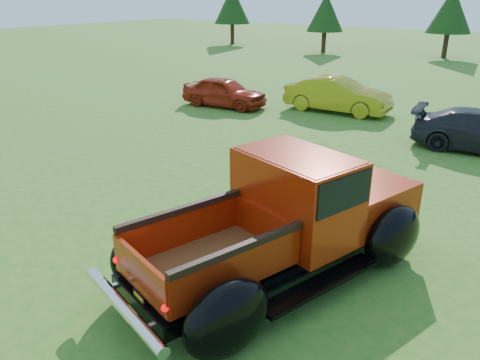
% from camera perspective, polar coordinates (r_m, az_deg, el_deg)
% --- Properties ---
extents(ground, '(120.00, 120.00, 0.00)m').
position_cam_1_polar(ground, '(10.22, -0.46, -4.91)').
color(ground, '#2D631C').
rests_on(ground, ground).
extents(tree_far_west, '(3.33, 3.33, 5.20)m').
position_cam_1_polar(tree_far_west, '(46.33, -0.96, 20.56)').
color(tree_far_west, '#332114').
rests_on(tree_far_west, ground).
extents(tree_west, '(2.94, 2.94, 4.60)m').
position_cam_1_polar(tree_west, '(40.34, 10.39, 19.45)').
color(tree_west, '#332114').
rests_on(tree_west, ground).
extents(tree_mid_left, '(3.20, 3.20, 5.00)m').
position_cam_1_polar(tree_mid_left, '(39.31, 24.32, 18.32)').
color(tree_mid_left, '#332114').
rests_on(tree_mid_left, ground).
extents(pickup_truck, '(3.98, 6.09, 2.12)m').
position_cam_1_polar(pickup_truck, '(8.21, 6.77, -4.27)').
color(pickup_truck, black).
rests_on(pickup_truck, ground).
extents(show_car_red, '(3.83, 1.86, 1.26)m').
position_cam_1_polar(show_car_red, '(20.47, -1.93, 10.69)').
color(show_car_red, '#9C220E').
rests_on(show_car_red, ground).
extents(show_car_yellow, '(4.37, 1.73, 1.41)m').
position_cam_1_polar(show_car_yellow, '(19.88, 11.82, 10.14)').
color(show_car_yellow, '#A29715').
rests_on(show_car_yellow, ground).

